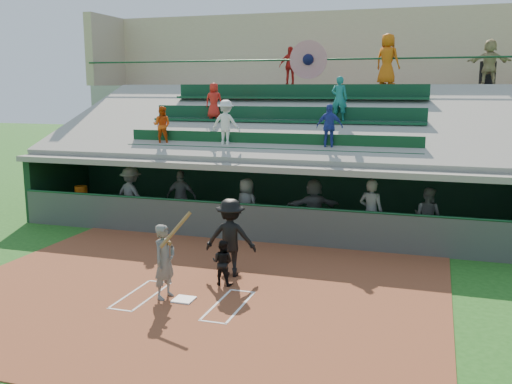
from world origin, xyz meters
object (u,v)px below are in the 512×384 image
(batter_at_plate, at_px, (165,261))
(catcher, at_px, (223,262))
(water_cooler, at_px, (81,192))
(home_plate, at_px, (184,299))
(trash_bin, at_px, (488,73))
(white_table, at_px, (81,208))

(batter_at_plate, height_order, catcher, batter_at_plate)
(batter_at_plate, relative_size, water_cooler, 4.56)
(home_plate, relative_size, water_cooler, 1.00)
(home_plate, relative_size, batter_at_plate, 0.22)
(water_cooler, bearing_deg, home_plate, -42.28)
(catcher, bearing_deg, water_cooler, -30.19)
(water_cooler, bearing_deg, trash_bin, 28.51)
(home_plate, bearing_deg, catcher, 69.61)
(batter_at_plate, height_order, trash_bin, trash_bin)
(trash_bin, bearing_deg, batter_at_plate, -118.35)
(white_table, xyz_separation_m, trash_bin, (13.36, 7.34, 4.66))
(home_plate, bearing_deg, white_table, 138.05)
(water_cooler, xyz_separation_m, trash_bin, (13.36, 7.26, 4.10))
(catcher, xyz_separation_m, water_cooler, (-7.08, 4.85, 0.40))
(home_plate, bearing_deg, water_cooler, 137.72)
(home_plate, xyz_separation_m, batter_at_plate, (-0.44, 0.02, 0.81))
(catcher, bearing_deg, white_table, -29.79)
(home_plate, xyz_separation_m, catcher, (0.44, 1.19, 0.51))
(catcher, height_order, white_table, catcher)
(batter_at_plate, xyz_separation_m, white_table, (-6.19, 5.94, -0.46))
(home_plate, distance_m, white_table, 8.92)
(batter_at_plate, xyz_separation_m, catcher, (0.88, 1.16, -0.30))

